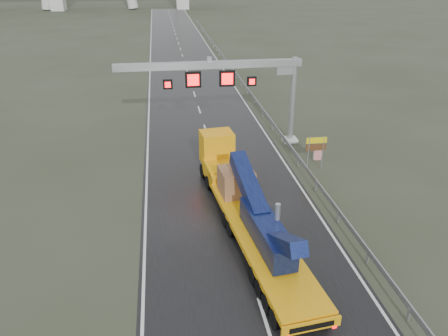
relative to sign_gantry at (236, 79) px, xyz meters
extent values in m
plane|color=#323827|center=(-2.10, -17.99, -5.61)|extent=(400.00, 400.00, 0.00)
cube|color=black|center=(-2.10, 22.01, -5.60)|extent=(11.00, 200.00, 0.02)
cube|color=silver|center=(4.80, 0.01, -5.46)|extent=(1.20, 1.20, 0.30)
cylinder|color=#94979C|center=(4.80, 0.01, -2.01)|extent=(0.48, 0.48, 7.20)
cube|color=#94979C|center=(-2.10, 0.01, 1.19)|extent=(14.80, 0.55, 0.55)
cube|color=#94979C|center=(4.00, 0.01, 0.69)|extent=(1.40, 0.35, 0.90)
cube|color=#94979C|center=(-2.10, 0.01, 1.64)|extent=(0.35, 0.35, 0.35)
cube|color=black|center=(-3.40, -0.04, 0.09)|extent=(1.25, 0.25, 1.25)
cube|color=#FF0C0C|center=(-3.40, -0.18, 0.09)|extent=(0.90, 0.02, 0.90)
cube|color=black|center=(-0.70, -0.04, 0.09)|extent=(1.25, 0.25, 1.25)
cube|color=#FF0C0C|center=(-0.70, -0.18, 0.09)|extent=(0.90, 0.02, 0.90)
cube|color=black|center=(-5.40, -0.04, -0.21)|extent=(0.75, 0.25, 0.75)
cube|color=#FF0C0C|center=(-5.40, -0.18, -0.21)|extent=(0.54, 0.02, 0.54)
cube|color=black|center=(1.30, -0.04, -0.21)|extent=(0.75, 0.25, 0.75)
cube|color=#FF0C0C|center=(1.30, -0.18, -0.21)|extent=(0.54, 0.02, 0.54)
cube|color=#FFA50E|center=(-1.23, -15.11, -4.68)|extent=(3.84, 12.66, 0.31)
cube|color=#FFA50E|center=(-0.54, -21.44, -4.86)|extent=(2.58, 0.39, 0.49)
cube|color=black|center=(-0.53, -21.50, -4.86)|extent=(1.95, 0.23, 0.27)
cube|color=#FF0505|center=(0.49, -21.39, -5.12)|extent=(0.20, 0.06, 0.11)
cube|color=#FFA50E|center=(-1.95, -8.57, -4.32)|extent=(2.42, 1.31, 0.45)
cube|color=#FFA50E|center=(-2.11, -7.15, -4.54)|extent=(2.59, 2.91, 1.07)
cube|color=#FFA50E|center=(-2.28, -5.56, -3.48)|extent=(2.41, 2.01, 2.31)
cube|color=black|center=(-2.38, -4.66, -3.21)|extent=(2.04, 0.27, 1.07)
cube|color=#10134D|center=(-1.13, -16.00, -3.83)|extent=(1.82, 5.44, 1.25)
cube|color=#10134D|center=(-1.47, -12.90, -2.76)|extent=(1.42, 4.97, 2.27)
cube|color=#10134D|center=(-0.89, -18.21, -3.03)|extent=(1.18, 3.59, 2.15)
cylinder|color=#94979C|center=(-0.60, -15.94, -3.03)|extent=(0.29, 0.29, 1.42)
cube|color=#986544|center=(-1.74, -10.51, -3.72)|extent=(2.16, 2.16, 1.60)
cylinder|color=black|center=(-0.79, -19.10, -5.17)|extent=(2.66, 1.17, 0.89)
cylinder|color=black|center=(-1.47, -12.90, -5.17)|extent=(2.66, 1.17, 0.89)
cylinder|color=black|center=(-2.26, -5.74, -5.12)|extent=(2.50, 1.24, 0.98)
cylinder|color=#94979C|center=(4.45, -5.79, -4.30)|extent=(0.09, 0.09, 2.62)
cylinder|color=#94979C|center=(5.54, -5.79, -4.30)|extent=(0.09, 0.09, 2.62)
cube|color=yellow|center=(5.00, -5.79, -3.26)|extent=(1.53, 0.07, 0.44)
cube|color=#512F17|center=(5.00, -5.79, -3.81)|extent=(1.53, 0.07, 0.49)
cube|color=red|center=(5.90, -3.99, -5.07)|extent=(0.69, 0.43, 1.09)
camera|label=1|loc=(-5.94, -33.96, 8.40)|focal=35.00mm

